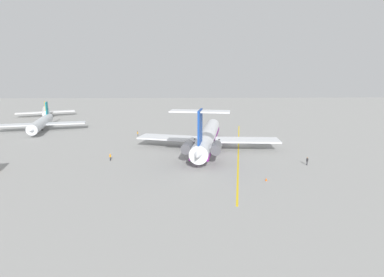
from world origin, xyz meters
TOP-DOWN VIEW (x-y plane):
  - ground at (0.00, 0.00)m, footprint 331.34×331.34m
  - main_jetliner at (-6.32, 9.42)m, footprint 41.93×37.26m
  - airliner_mid_right at (22.20, 64.60)m, footprint 29.31×29.25m
  - airliner_far_right at (59.81, 79.48)m, footprint 24.24×24.44m
  - ground_crew_near_nose at (-15.27, 32.09)m, footprint 0.27×0.40m
  - ground_crew_near_tail at (-19.96, -11.27)m, footprint 0.30×0.39m
  - ground_crew_portside at (11.69, 29.86)m, footprint 0.42×0.27m
  - safety_cone_nose at (-29.34, 0.09)m, footprint 0.40×0.40m
  - taxiway_centreline at (-5.16, 0.99)m, footprint 70.46×13.15m

SIDE VIEW (x-z plane):
  - ground at x=0.00m, z-range 0.00..0.00m
  - taxiway_centreline at x=-5.16m, z-range 0.00..0.01m
  - safety_cone_nose at x=-29.34m, z-range 0.00..0.55m
  - ground_crew_portside at x=11.69m, z-range 0.22..1.90m
  - ground_crew_near_nose at x=-15.27m, z-range 0.23..1.94m
  - ground_crew_near_tail at x=-19.96m, z-range 0.24..2.05m
  - airliner_far_right at x=59.81m, z-range -1.56..6.03m
  - airliner_mid_right at x=22.20m, z-range -1.81..7.01m
  - main_jetliner at x=-6.32m, z-range -2.79..9.47m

